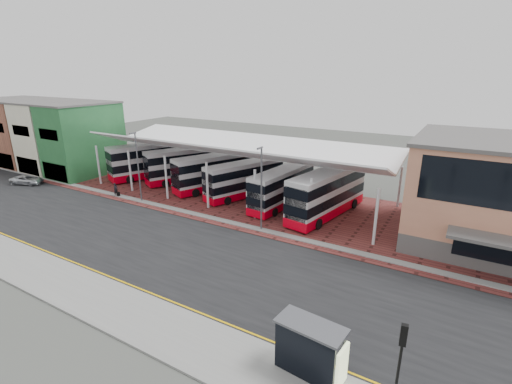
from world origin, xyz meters
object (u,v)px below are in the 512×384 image
bus_0 (151,160)px  bus_3 (244,180)px  silver_car (27,180)px  traffic_signal_west (401,353)px  bus_2 (215,172)px  bus_4 (282,188)px  bus_1 (186,165)px  bus_shelter (313,348)px  bus_5 (327,193)px  pedestrian (116,190)px

bus_0 → bus_3: (15.93, -0.72, -0.29)m
silver_car → traffic_signal_west: traffic_signal_west is taller
bus_2 → bus_4: 10.08m
bus_1 → bus_0: bearing=-144.0°
bus_1 → silver_car: size_ratio=2.55×
bus_0 → bus_shelter: 40.45m
bus_3 → silver_car: bus_3 is taller
bus_2 → bus_5: size_ratio=0.92×
pedestrian → bus_2: bearing=-50.6°
bus_0 → bus_3: 15.95m
bus_1 → bus_3: bearing=19.8°
silver_car → bus_shelter: 46.94m
bus_2 → bus_4: size_ratio=1.05×
bus_5 → pedestrian: bearing=-153.8°
bus_3 → bus_4: bearing=15.0°
bus_shelter → traffic_signal_west: (3.81, 0.41, 1.14)m
bus_3 → bus_2: bearing=-165.4°
bus_shelter → bus_3: bearing=134.5°
silver_car → pedestrian: 14.61m
bus_1 → bus_2: bearing=18.1°
bus_2 → bus_5: bearing=18.7°
bus_5 → pedestrian: size_ratio=7.51×
traffic_signal_west → bus_1: bearing=135.2°
pedestrian → bus_1: bearing=-23.5°
bus_5 → bus_1: bearing=-176.1°
bus_0 → bus_shelter: bus_0 is taller
bus_0 → silver_car: bearing=-114.6°
bus_1 → bus_4: 15.64m
pedestrian → bus_5: bearing=-77.8°
silver_car → pedestrian: bearing=-99.7°
bus_0 → bus_5: (26.53, -1.49, -0.00)m
bus_1 → bus_3: (10.18, -1.51, -0.15)m
bus_4 → bus_5: bus_5 is taller
bus_1 → bus_5: (20.78, -2.28, 0.13)m
bus_2 → bus_3: 4.74m
pedestrian → bus_shelter: size_ratio=0.44×
bus_4 → traffic_signal_west: (16.13, -20.88, 0.86)m
bus_shelter → traffic_signal_west: bearing=11.8°
traffic_signal_west → bus_2: bearing=131.1°
bus_4 → bus_5: bearing=3.3°
bus_1 → bus_4: size_ratio=1.05×
bus_4 → silver_car: bus_4 is taller
bus_5 → pedestrian: bus_5 is taller
silver_car → bus_1: bearing=-76.2°
bus_2 → bus_5: bus_5 is taller
pedestrian → bus_0: bearing=12.5°
bus_shelter → bus_4: bearing=125.6°
bus_2 → bus_4: bus_2 is taller
bus_5 → silver_car: size_ratio=2.80×
silver_car → pedestrian: (14.38, 2.60, 0.24)m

